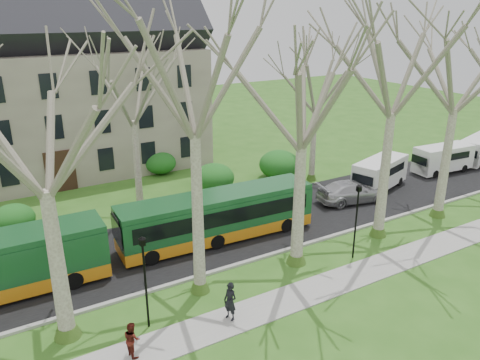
{
  "coord_description": "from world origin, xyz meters",
  "views": [
    {
      "loc": [
        -11.2,
        -17.8,
        13.1
      ],
      "look_at": [
        1.0,
        3.0,
        4.31
      ],
      "focal_mm": 35.0,
      "sensor_mm": 36.0,
      "label": 1
    }
  ],
  "objects_px": {
    "van_b": "(443,159)",
    "sedan": "(352,191)",
    "pedestrian_a": "(230,301)",
    "van_c": "(478,150)",
    "bus_follow": "(218,216)",
    "pedestrian_b": "(132,339)",
    "van_a": "(380,174)"
  },
  "relations": [
    {
      "from": "van_b",
      "to": "sedan",
      "type": "bearing_deg",
      "value": -169.83
    },
    {
      "from": "sedan",
      "to": "pedestrian_a",
      "type": "bearing_deg",
      "value": 128.64
    },
    {
      "from": "sedan",
      "to": "van_c",
      "type": "xyz_separation_m",
      "value": [
        16.35,
        1.25,
        0.38
      ]
    },
    {
      "from": "bus_follow",
      "to": "sedan",
      "type": "distance_m",
      "value": 11.1
    },
    {
      "from": "bus_follow",
      "to": "pedestrian_a",
      "type": "relative_size",
      "value": 6.58
    },
    {
      "from": "sedan",
      "to": "pedestrian_b",
      "type": "height_order",
      "value": "sedan"
    },
    {
      "from": "sedan",
      "to": "bus_follow",
      "type": "bearing_deg",
      "value": 102.36
    },
    {
      "from": "van_a",
      "to": "pedestrian_b",
      "type": "distance_m",
      "value": 23.91
    },
    {
      "from": "pedestrian_a",
      "to": "van_b",
      "type": "bearing_deg",
      "value": 88.92
    },
    {
      "from": "pedestrian_a",
      "to": "van_c",
      "type": "bearing_deg",
      "value": 86.34
    },
    {
      "from": "bus_follow",
      "to": "van_b",
      "type": "xyz_separation_m",
      "value": [
        22.27,
        1.3,
        -0.35
      ]
    },
    {
      "from": "pedestrian_a",
      "to": "bus_follow",
      "type": "bearing_deg",
      "value": 136.51
    },
    {
      "from": "pedestrian_a",
      "to": "pedestrian_b",
      "type": "distance_m",
      "value": 4.51
    },
    {
      "from": "van_c",
      "to": "pedestrian_b",
      "type": "xyz_separation_m",
      "value": [
        -35.13,
        -8.79,
        -0.39
      ]
    },
    {
      "from": "pedestrian_b",
      "to": "sedan",
      "type": "bearing_deg",
      "value": -76.55
    },
    {
      "from": "sedan",
      "to": "van_a",
      "type": "height_order",
      "value": "van_a"
    },
    {
      "from": "van_b",
      "to": "pedestrian_a",
      "type": "height_order",
      "value": "van_b"
    },
    {
      "from": "bus_follow",
      "to": "sedan",
      "type": "relative_size",
      "value": 2.26
    },
    {
      "from": "van_a",
      "to": "pedestrian_a",
      "type": "height_order",
      "value": "van_a"
    },
    {
      "from": "sedan",
      "to": "pedestrian_a",
      "type": "xyz_separation_m",
      "value": [
        -14.27,
        -7.48,
        0.14
      ]
    },
    {
      "from": "sedan",
      "to": "pedestrian_a",
      "type": "height_order",
      "value": "pedestrian_a"
    },
    {
      "from": "pedestrian_b",
      "to": "van_a",
      "type": "bearing_deg",
      "value": -77.8
    },
    {
      "from": "bus_follow",
      "to": "sedan",
      "type": "xyz_separation_m",
      "value": [
        11.07,
        0.27,
        -0.72
      ]
    },
    {
      "from": "van_a",
      "to": "pedestrian_b",
      "type": "bearing_deg",
      "value": -176.51
    },
    {
      "from": "sedan",
      "to": "pedestrian_b",
      "type": "xyz_separation_m",
      "value": [
        -18.78,
        -7.54,
        -0.01
      ]
    },
    {
      "from": "pedestrian_a",
      "to": "pedestrian_b",
      "type": "bearing_deg",
      "value": -108.86
    },
    {
      "from": "sedan",
      "to": "pedestrian_a",
      "type": "distance_m",
      "value": 16.12
    },
    {
      "from": "van_a",
      "to": "van_c",
      "type": "bearing_deg",
      "value": -15.48
    },
    {
      "from": "bus_follow",
      "to": "van_c",
      "type": "bearing_deg",
      "value": 5.88
    },
    {
      "from": "sedan",
      "to": "pedestrian_b",
      "type": "relative_size",
      "value": 3.51
    },
    {
      "from": "van_c",
      "to": "pedestrian_a",
      "type": "distance_m",
      "value": 31.85
    },
    {
      "from": "pedestrian_b",
      "to": "bus_follow",
      "type": "bearing_deg",
      "value": -55.09
    }
  ]
}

